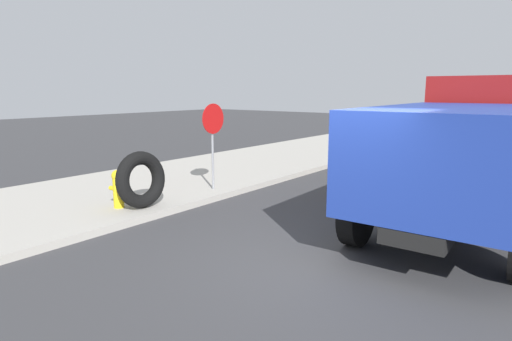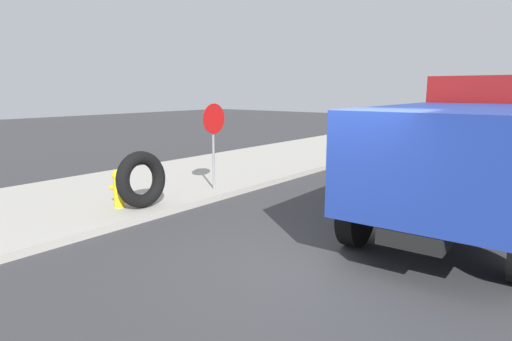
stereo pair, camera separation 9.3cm
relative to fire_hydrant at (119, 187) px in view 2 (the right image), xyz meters
The scene contains 6 objects.
ground_plane 4.99m from the fire_hydrant, 85.77° to the right, with size 80.00×80.00×0.00m, color #38383A.
sidewalk_curb 1.69m from the fire_hydrant, 76.83° to the left, with size 36.00×5.00×0.15m, color #ADA89E.
fire_hydrant is the anchor object (origin of this frame).
loose_tire 0.54m from the fire_hydrant, 54.19° to the right, with size 1.23×1.23×0.29m, color black.
stop_sign 2.82m from the fire_hydrant, ahead, with size 0.76×0.08×2.20m.
dump_truck_blue 7.33m from the fire_hydrant, 56.96° to the right, with size 7.07×2.97×3.00m.
Camera 2 is at (-5.66, -3.06, 2.68)m, focal length 30.10 mm.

